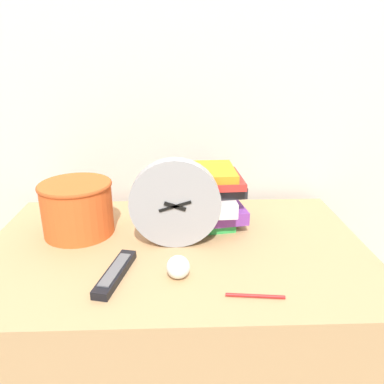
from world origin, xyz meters
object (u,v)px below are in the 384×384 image
at_px(basket, 77,207).
at_px(pen, 255,296).
at_px(tv_remote, 115,273).
at_px(crumpled_paper_ball, 178,267).
at_px(desk_clock, 174,204).
at_px(book_stack, 205,198).

height_order(basket, pen, basket).
relative_size(tv_remote, crumpled_paper_ball, 3.48).
distance_m(tv_remote, crumpled_paper_ball, 0.15).
xyz_separation_m(desk_clock, book_stack, (0.09, 0.11, -0.03)).
distance_m(tv_remote, pen, 0.33).
relative_size(tv_remote, pen, 1.51).
bearing_deg(book_stack, tv_remote, -131.04).
bearing_deg(pen, desk_clock, 125.56).
relative_size(basket, pen, 1.61).
xyz_separation_m(tv_remote, crumpled_paper_ball, (0.15, -0.01, 0.02)).
bearing_deg(basket, book_stack, 4.11).
bearing_deg(desk_clock, crumpled_paper_ball, -86.84).
bearing_deg(basket, tv_remote, -59.36).
relative_size(book_stack, pen, 1.83).
relative_size(desk_clock, crumpled_paper_ball, 4.40).
bearing_deg(crumpled_paper_ball, book_stack, 73.16).
bearing_deg(crumpled_paper_ball, desk_clock, 93.16).
xyz_separation_m(book_stack, basket, (-0.38, -0.03, -0.01)).
height_order(desk_clock, tv_remote, desk_clock).
bearing_deg(basket, pen, -35.78).
relative_size(book_stack, basket, 1.14).
xyz_separation_m(crumpled_paper_ball, pen, (0.17, -0.09, -0.02)).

